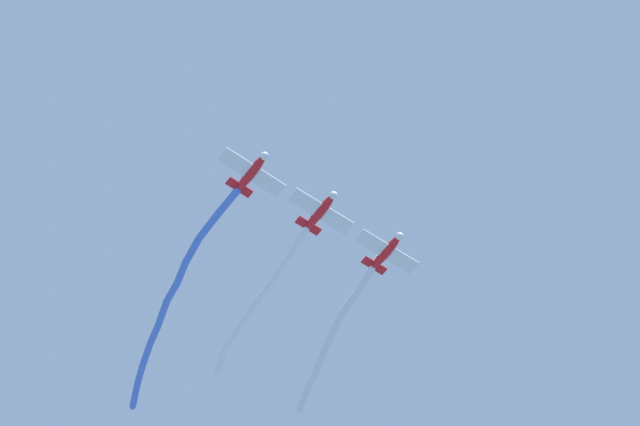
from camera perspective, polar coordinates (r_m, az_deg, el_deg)
airplane_lead at (r=93.91m, az=-3.84°, el=2.30°), size 5.23×6.83×1.69m
smoke_trail_lead at (r=104.73m, az=-8.34°, el=-5.08°), size 32.47×3.87×4.28m
airplane_left_wing at (r=96.06m, az=0.04°, el=0.11°), size 5.23×6.84×1.69m
smoke_trail_left_wing at (r=102.13m, az=-3.52°, el=-5.00°), size 20.24×3.91×1.06m
airplane_right_wing at (r=98.25m, az=3.75°, el=-2.15°), size 5.23×6.85×1.69m
smoke_trail_right_wing at (r=103.05m, az=0.65°, el=-7.11°), size 18.36×2.24×2.61m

